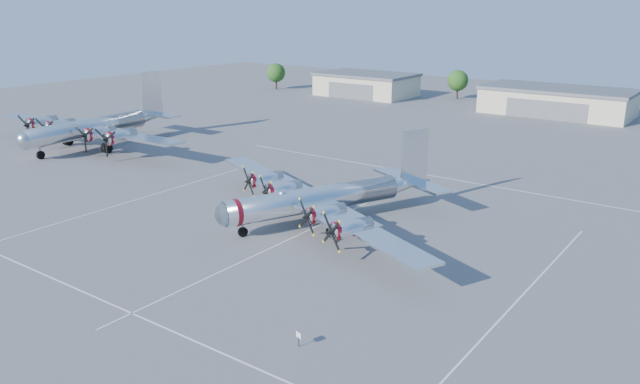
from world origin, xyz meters
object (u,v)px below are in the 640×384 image
Objects in this scene: tree_far_west at (276,73)px; tree_west at (458,81)px; main_bomber_b29 at (325,221)px; info_placard at (299,337)px; bomber_west at (97,147)px; hangar_west at (366,84)px; hangar_center at (557,101)px.

tree_far_west is 1.00× the size of tree_west.
info_placard is at bearing -33.73° from main_bomber_b29.
main_bomber_b29 is at bearing -10.46° from bomber_west.
hangar_west is 25.36m from tree_far_west.
main_bomber_b29 is (44.72, -79.49, -2.71)m from hangar_west.
hangar_west is 91.25m from main_bomber_b29.
bomber_west reaches higher than info_placard.
tree_far_west is at bearing 149.15° from info_placard.
hangar_center is at bearing 53.47° from bomber_west.
tree_west is at bearing 162.18° from hangar_center.
hangar_center is 101.21m from info_placard.
tree_far_west is 0.17× the size of main_bomber_b29.
main_bomber_b29 is at bearing 140.25° from info_placard.
main_bomber_b29 is at bearing -60.64° from hangar_west.
hangar_west is 45.00m from hangar_center.
tree_west is 84.21m from bomber_west.
hangar_west is 0.58× the size of main_bomber_b29.
bomber_west is (20.74, -68.53, -4.22)m from tree_far_west.
info_placard is (57.63, -100.40, -1.99)m from hangar_west.
hangar_west is at bearing 84.31° from bomber_west.
tree_west is at bearing 14.93° from tree_far_west.
bomber_west is at bearing -93.37° from hangar_west.
hangar_west reaches higher than main_bomber_b29.
hangar_west is 3.40× the size of tree_west.
hangar_center is 0.74× the size of main_bomber_b29.
info_placard is at bearing -26.60° from bomber_west.
main_bomber_b29 is at bearing -47.29° from tree_far_west.
tree_far_west is at bearing -170.99° from hangar_west.
hangar_center reaches higher than bomber_west.
main_bomber_b29 is 0.96× the size of bomber_west.
tree_far_west reaches higher than main_bomber_b29.
hangar_center is 87.69m from bomber_west.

